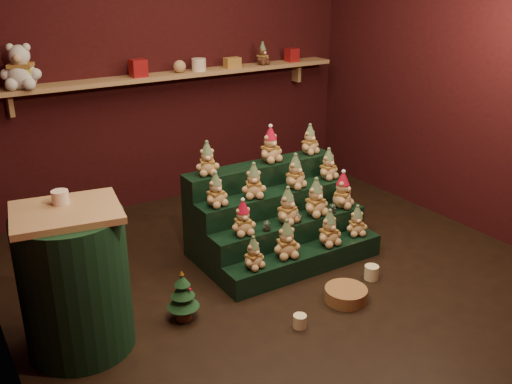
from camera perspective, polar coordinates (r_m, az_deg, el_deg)
ground at (r=4.54m, az=2.65°, el=-8.40°), size 4.00×4.00×0.00m
back_wall at (r=5.80m, az=-8.95°, el=12.72°), size 4.00×0.10×2.80m
right_wall at (r=5.45m, az=21.32°, el=10.99°), size 0.10×4.00×2.80m
back_shelf at (r=5.66m, az=-8.16°, el=11.46°), size 3.60×0.26×0.24m
riser_tier_front at (r=4.58m, az=4.95°, el=-6.89°), size 1.40×0.22×0.18m
riser_tier_midfront at (r=4.69m, az=3.38°, el=-4.86°), size 1.40×0.22×0.36m
riser_tier_midback at (r=4.82m, az=1.89°, el=-2.92°), size 1.40×0.22×0.54m
riser_tier_back at (r=4.95m, az=0.49°, el=-1.08°), size 1.40×0.22×0.72m
teddy_0 at (r=4.22m, az=-0.27°, el=-6.10°), size 0.21×0.20×0.25m
teddy_1 at (r=4.38m, az=3.07°, el=-4.71°), size 0.25×0.23×0.30m
teddy_2 at (r=4.60m, az=7.33°, el=-3.58°), size 0.21×0.19×0.29m
teddy_3 at (r=4.81m, az=10.04°, el=-2.84°), size 0.22×0.21×0.25m
teddy_4 at (r=4.32m, az=-1.31°, el=-2.60°), size 0.22×0.20×0.27m
teddy_5 at (r=4.52m, az=3.16°, el=-1.36°), size 0.26×0.25×0.29m
teddy_6 at (r=4.68m, az=5.99°, el=-0.53°), size 0.24×0.22×0.31m
teddy_7 at (r=4.86m, az=8.64°, el=0.19°), size 0.29×0.29×0.31m
teddy_8 at (r=4.39m, az=-4.05°, el=0.23°), size 0.22×0.21×0.27m
teddy_9 at (r=4.54m, az=-0.24°, el=1.13°), size 0.25×0.24×0.28m
teddy_10 at (r=4.75m, az=3.93°, el=2.07°), size 0.26×0.24×0.29m
teddy_11 at (r=4.99m, az=7.24°, el=2.80°), size 0.22×0.20×0.27m
teddy_12 at (r=4.54m, az=-4.91°, el=3.35°), size 0.24×0.23×0.27m
teddy_13 at (r=4.83m, az=1.44°, el=4.75°), size 0.24×0.22×0.30m
teddy_14 at (r=5.08m, az=5.38°, el=5.26°), size 0.22×0.20×0.26m
snow_globe_a at (r=4.42m, az=1.08°, el=-3.39°), size 0.06×0.06×0.08m
snow_globe_b at (r=4.57m, az=4.18°, el=-2.53°), size 0.07×0.07×0.09m
snow_globe_c at (r=4.77m, az=7.64°, el=-1.63°), size 0.06×0.06×0.08m
side_table at (r=3.71m, az=-17.65°, el=-8.46°), size 0.70×0.66×0.95m
table_ornament at (r=3.58m, az=-19.00°, el=-0.49°), size 0.10×0.10×0.08m
mini_christmas_tree at (r=3.97m, az=-7.33°, el=-10.24°), size 0.22×0.22×0.38m
mug_left at (r=3.94m, az=4.40°, el=-12.76°), size 0.09×0.09×0.09m
mug_right at (r=4.56m, az=11.47°, el=-7.89°), size 0.11×0.11×0.11m
wicker_basket at (r=4.26m, az=8.97°, el=-10.08°), size 0.32×0.32×0.10m
white_bear at (r=5.18m, az=-22.54°, el=12.06°), size 0.42×0.41×0.46m
brown_bear at (r=6.07m, az=0.66°, el=13.65°), size 0.19×0.18×0.22m
gift_tin_red_a at (r=5.48m, az=-11.70°, el=12.04°), size 0.14×0.14×0.16m
gift_tin_cream at (r=5.73m, az=-5.74°, el=12.56°), size 0.14×0.14×0.12m
gift_tin_red_b at (r=6.29m, az=3.61°, el=13.52°), size 0.12×0.12×0.14m
shelf_plush_ball at (r=5.64m, az=-7.65°, el=12.34°), size 0.12×0.12×0.12m
scarf_gift_box at (r=5.90m, az=-2.39°, el=12.81°), size 0.16×0.10×0.10m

